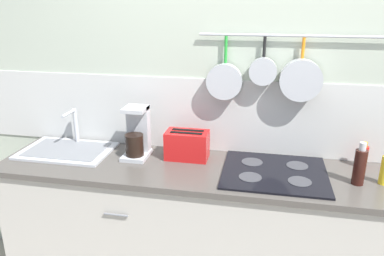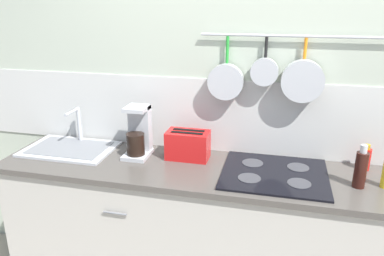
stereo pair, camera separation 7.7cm
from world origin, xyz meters
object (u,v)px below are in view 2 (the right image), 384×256
at_px(coffee_maker, 138,135).
at_px(bottle_hot_sauce, 366,159).
at_px(toaster, 188,145).
at_px(bottle_cooking_wine, 361,169).

xyz_separation_m(coffee_maker, bottle_hot_sauce, (1.35, 0.10, -0.07)).
height_order(coffee_maker, bottle_hot_sauce, coffee_maker).
height_order(toaster, bottle_cooking_wine, bottle_cooking_wine).
relative_size(coffee_maker, bottle_hot_sauce, 2.05).
relative_size(bottle_cooking_wine, bottle_hot_sauce, 1.52).
xyz_separation_m(coffee_maker, bottle_cooking_wine, (1.28, -0.14, -0.03)).
bearing_deg(toaster, bottle_hot_sauce, 4.42).
relative_size(toaster, bottle_hot_sauce, 1.78).
bearing_deg(bottle_cooking_wine, toaster, 170.81).
bearing_deg(toaster, bottle_cooking_wine, -9.19).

